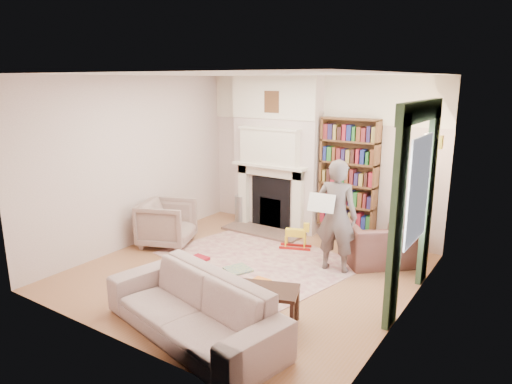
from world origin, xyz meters
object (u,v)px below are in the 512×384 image
Objects in this scene: bookcase at (349,174)px; rocking_horse at (296,236)px; armchair_reading at (379,243)px; man_reading at (336,216)px; armchair_left at (167,223)px; sofa at (193,307)px; coffee_table at (267,307)px; paraffin_heater at (241,209)px.

rocking_horse is (-0.51, -0.90, -0.95)m from bookcase.
man_reading reaches higher than armchair_reading.
armchair_left is 0.51× the size of man_reading.
rocking_horse is (-1.35, -0.15, -0.11)m from armchair_reading.
sofa reaches higher than coffee_table.
bookcase reaches higher than armchair_reading.
armchair_reading reaches higher than rocking_horse.
man_reading reaches higher than coffee_table.
armchair_left is 1.62× the size of rocking_horse.
paraffin_heater reaches higher than coffee_table.
paraffin_heater is (-2.47, 2.96, 0.05)m from coffee_table.
bookcase is 1.40m from rocking_horse.
sofa is at bearing 30.04° from armchair_reading.
bookcase is at bearing -73.67° from armchair_left.
armchair_reading reaches higher than paraffin_heater.
rocking_horse is at bearing -84.03° from armchair_left.
sofa is (-0.17, -3.84, -0.84)m from bookcase.
coffee_table is (0.00, -1.87, -0.60)m from man_reading.
armchair_left is 1.71m from paraffin_heater.
bookcase is at bearing -83.64° from armchair_reading.
bookcase is 1.80× the size of armchair_reading.
sofa is 2.59m from man_reading.
bookcase is 1.12× the size of man_reading.
sofa is at bearing -152.85° from coffee_table.
bookcase is 3.19m from armchair_left.
man_reading reaches higher than paraffin_heater.
sofa is 2.96m from rocking_horse.
coffee_table is 3.85m from paraffin_heater.
armchair_left is at bearing 152.47° from sofa.
paraffin_heater is (-1.90, 3.58, -0.06)m from sofa.
rocking_horse is at bearing -35.51° from armchair_reading.
armchair_reading is at bearing -92.49° from armchair_left.
sofa is at bearing -92.51° from bookcase.
sofa is 4.05m from paraffin_heater.
coffee_table is (0.56, 0.62, -0.11)m from sofa.
paraffin_heater is at bearing 130.87° from sofa.
armchair_reading is 3.46m from armchair_left.
bookcase is 3.93m from sofa.
paraffin_heater is 1.06× the size of rocking_horse.
paraffin_heater is (-2.46, 1.09, -0.55)m from man_reading.
armchair_left reaches higher than coffee_table.
armchair_left is at bearing -21.94° from armchair_reading.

